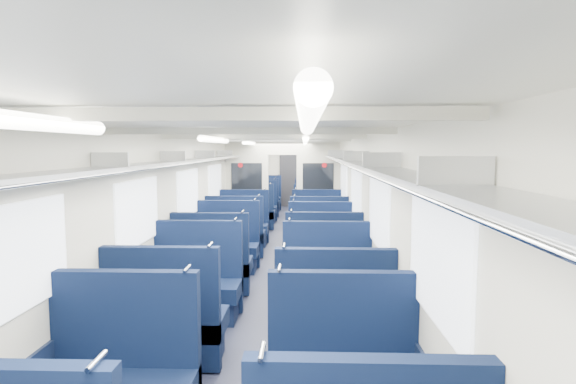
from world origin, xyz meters
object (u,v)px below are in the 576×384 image
bulkhead (282,186)px  seat_17 (319,238)px  seat_15 (321,251)px  seat_24 (261,204)px  seat_10 (197,288)px  seat_11 (327,289)px  seat_27 (313,201)px  end_door (290,180)px  seat_18 (243,228)px  seat_23 (314,209)px  seat_12 (213,267)px  seat_8 (167,326)px  seat_21 (315,215)px  seat_13 (323,266)px  seat_19 (317,227)px  seat_9 (334,329)px  seat_26 (265,200)px  seat_25 (313,204)px  seat_20 (253,215)px  seat_16 (236,237)px  seat_22 (257,209)px

bulkhead → seat_17: bearing=-69.7°
seat_15 → seat_24: (-1.66, 6.61, 0.00)m
seat_10 → seat_11: size_ratio=1.00×
seat_24 → seat_27: 2.02m
end_door → seat_18: bearing=-96.8°
seat_24 → seat_23: bearing=-29.8°
end_door → seat_12: (-0.83, -10.35, -0.61)m
bulkhead → end_door: bearing=90.0°
seat_8 → seat_24: size_ratio=1.00×
end_door → seat_8: end_door is taller
seat_18 → seat_21: same height
seat_10 → seat_13: (1.66, 1.15, 0.00)m
seat_8 → seat_10: (0.00, 1.28, 0.00)m
seat_18 → seat_19: same height
seat_8 → seat_12: 2.30m
seat_15 → seat_24: same height
seat_11 → seat_17: size_ratio=1.00×
seat_12 → seat_24: size_ratio=1.00×
seat_10 → seat_21: 6.68m
seat_11 → seat_18: bearing=110.4°
seat_15 → seat_9: bearing=-90.0°
seat_19 → seat_26: same height
seat_25 → seat_12: bearing=-102.0°
seat_8 → end_door: bearing=86.2°
seat_20 → seat_25: same height
seat_8 → seat_25: (1.66, 10.14, 0.00)m
bulkhead → seat_21: bulkhead is taller
seat_16 → seat_26: size_ratio=1.00×
seat_12 → seat_18: 3.44m
seat_20 → seat_27: same height
seat_8 → seat_12: same height
seat_19 → seat_20: bearing=130.9°
seat_20 → seat_21: (1.66, 0.00, 0.00)m
seat_17 → seat_23: 4.47m
seat_8 → seat_20: size_ratio=1.00×
end_door → bulkhead: size_ratio=0.71×
bulkhead → seat_17: size_ratio=2.22×
seat_11 → seat_21: bearing=90.0°
seat_16 → seat_23: same height
seat_18 → end_door: bearing=83.2°
seat_13 → seat_19: 3.40m
seat_25 → seat_23: bearing=-90.0°
seat_9 → seat_22: bearing=100.5°
seat_16 → seat_23: bearing=69.6°
seat_9 → seat_26: 11.48m
seat_9 → seat_13: size_ratio=1.00×
seat_15 → seat_19: (0.00, 2.39, 0.00)m
seat_18 → seat_26: size_ratio=1.00×
seat_19 → seat_27: (0.00, 5.37, 0.00)m
seat_8 → seat_19: bearing=74.1°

